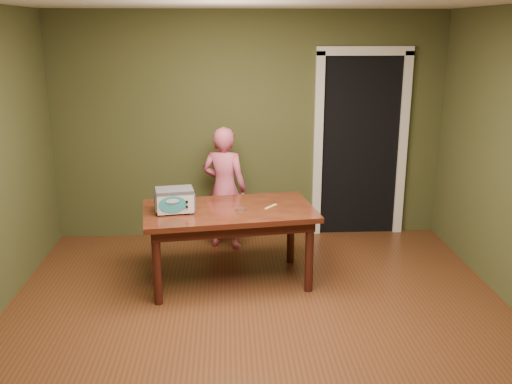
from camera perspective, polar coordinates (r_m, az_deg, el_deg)
floor at (r=4.67m, az=0.65°, el=-14.75°), size 5.00×5.00×0.00m
room_shell at (r=4.07m, az=0.73°, el=6.37°), size 4.52×5.02×2.61m
doorway at (r=7.09m, az=9.83°, el=4.95°), size 1.10×0.66×2.25m
dining_table at (r=5.43m, az=-2.72°, el=-2.65°), size 1.71×1.11×0.75m
toy_oven at (r=5.31m, az=-8.14°, el=-0.74°), size 0.39×0.30×0.22m
baking_pan at (r=5.34m, az=-1.56°, el=-1.71°), size 0.10×0.10×0.02m
spatula at (r=5.44m, az=1.50°, el=-1.46°), size 0.13×0.16×0.01m
child at (r=6.31m, az=-3.18°, el=0.37°), size 0.59×0.48×1.38m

